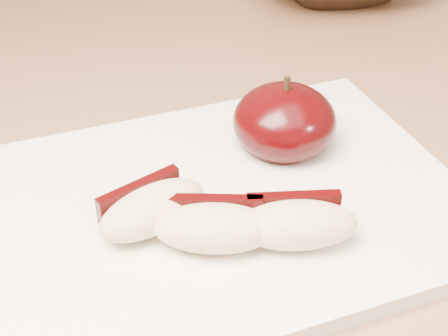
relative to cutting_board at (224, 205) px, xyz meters
name	(u,v)px	position (x,y,z in m)	size (l,w,h in m)	color
back_cabinet	(39,134)	(-0.07, 0.84, -0.44)	(2.40, 0.62, 0.94)	silver
cutting_board	(224,205)	(0.00, 0.00, 0.00)	(0.33, 0.24, 0.01)	white
apple_half	(284,122)	(0.07, 0.04, 0.03)	(0.10, 0.10, 0.06)	black
apple_wedge_a	(151,208)	(-0.05, -0.01, 0.02)	(0.08, 0.06, 0.03)	#D8BA89
apple_wedge_b	(215,226)	(-0.02, -0.04, 0.02)	(0.08, 0.06, 0.03)	#D8BA89
apple_wedge_c	(297,223)	(0.03, -0.05, 0.02)	(0.08, 0.06, 0.03)	#D8BA89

